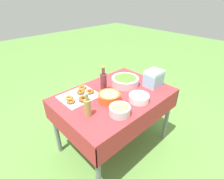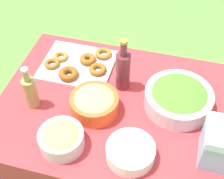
{
  "view_description": "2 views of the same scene",
  "coord_description": "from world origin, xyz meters",
  "px_view_note": "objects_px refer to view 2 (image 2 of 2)",
  "views": [
    {
      "loc": [
        1.18,
        1.2,
        1.81
      ],
      "look_at": [
        0.01,
        -0.03,
        0.83
      ],
      "focal_mm": 28.0,
      "sensor_mm": 36.0,
      "label": 1
    },
    {
      "loc": [
        -0.2,
        0.99,
        1.99
      ],
      "look_at": [
        0.07,
        -0.01,
        0.87
      ],
      "focal_mm": 50.0,
      "sensor_mm": 36.0,
      "label": 2
    }
  ],
  "objects_px": {
    "plate_stack": "(130,152)",
    "bread_bowl": "(61,138)",
    "pasta_bowl": "(94,102)",
    "wine_bottle": "(123,70)",
    "donut_platter": "(79,64)",
    "salad_bowl": "(178,98)",
    "olive_oil_bottle": "(30,91)"
  },
  "relations": [
    {
      "from": "pasta_bowl",
      "to": "wine_bottle",
      "type": "xyz_separation_m",
      "value": [
        -0.09,
        -0.2,
        0.06
      ]
    },
    {
      "from": "donut_platter",
      "to": "wine_bottle",
      "type": "distance_m",
      "value": 0.3
    },
    {
      "from": "salad_bowl",
      "to": "olive_oil_bottle",
      "type": "distance_m",
      "value": 0.73
    },
    {
      "from": "olive_oil_bottle",
      "to": "bread_bowl",
      "type": "relative_size",
      "value": 1.2
    },
    {
      "from": "donut_platter",
      "to": "bread_bowl",
      "type": "relative_size",
      "value": 1.94
    },
    {
      "from": "donut_platter",
      "to": "olive_oil_bottle",
      "type": "relative_size",
      "value": 1.62
    },
    {
      "from": "wine_bottle",
      "to": "bread_bowl",
      "type": "height_order",
      "value": "wine_bottle"
    },
    {
      "from": "pasta_bowl",
      "to": "wine_bottle",
      "type": "height_order",
      "value": "wine_bottle"
    },
    {
      "from": "plate_stack",
      "to": "wine_bottle",
      "type": "bearing_deg",
      "value": -71.84
    },
    {
      "from": "bread_bowl",
      "to": "plate_stack",
      "type": "bearing_deg",
      "value": -176.37
    },
    {
      "from": "wine_bottle",
      "to": "bread_bowl",
      "type": "bearing_deg",
      "value": 67.74
    },
    {
      "from": "plate_stack",
      "to": "bread_bowl",
      "type": "relative_size",
      "value": 1.05
    },
    {
      "from": "bread_bowl",
      "to": "olive_oil_bottle",
      "type": "bearing_deg",
      "value": -39.79
    },
    {
      "from": "salad_bowl",
      "to": "olive_oil_bottle",
      "type": "bearing_deg",
      "value": 14.23
    },
    {
      "from": "salad_bowl",
      "to": "olive_oil_bottle",
      "type": "xyz_separation_m",
      "value": [
        0.7,
        0.18,
        0.04
      ]
    },
    {
      "from": "donut_platter",
      "to": "bread_bowl",
      "type": "distance_m",
      "value": 0.52
    },
    {
      "from": "pasta_bowl",
      "to": "plate_stack",
      "type": "distance_m",
      "value": 0.31
    },
    {
      "from": "plate_stack",
      "to": "bread_bowl",
      "type": "height_order",
      "value": "bread_bowl"
    },
    {
      "from": "salad_bowl",
      "to": "donut_platter",
      "type": "distance_m",
      "value": 0.59
    },
    {
      "from": "plate_stack",
      "to": "donut_platter",
      "type": "bearing_deg",
      "value": -50.29
    },
    {
      "from": "pasta_bowl",
      "to": "plate_stack",
      "type": "height_order",
      "value": "pasta_bowl"
    },
    {
      "from": "olive_oil_bottle",
      "to": "wine_bottle",
      "type": "distance_m",
      "value": 0.47
    },
    {
      "from": "salad_bowl",
      "to": "plate_stack",
      "type": "relative_size",
      "value": 1.57
    },
    {
      "from": "pasta_bowl",
      "to": "plate_stack",
      "type": "relative_size",
      "value": 1.11
    },
    {
      "from": "donut_platter",
      "to": "bread_bowl",
      "type": "xyz_separation_m",
      "value": [
        -0.1,
        0.51,
        0.04
      ]
    },
    {
      "from": "donut_platter",
      "to": "olive_oil_bottle",
      "type": "height_order",
      "value": "olive_oil_bottle"
    },
    {
      "from": "pasta_bowl",
      "to": "olive_oil_bottle",
      "type": "xyz_separation_m",
      "value": [
        0.31,
        0.04,
        0.04
      ]
    },
    {
      "from": "donut_platter",
      "to": "wine_bottle",
      "type": "xyz_separation_m",
      "value": [
        -0.27,
        0.08,
        0.1
      ]
    },
    {
      "from": "pasta_bowl",
      "to": "plate_stack",
      "type": "xyz_separation_m",
      "value": [
        -0.23,
        0.21,
        -0.02
      ]
    },
    {
      "from": "pasta_bowl",
      "to": "donut_platter",
      "type": "xyz_separation_m",
      "value": [
        0.18,
        -0.28,
        -0.04
      ]
    },
    {
      "from": "donut_platter",
      "to": "plate_stack",
      "type": "bearing_deg",
      "value": 129.71
    },
    {
      "from": "bread_bowl",
      "to": "wine_bottle",
      "type": "bearing_deg",
      "value": -112.26
    }
  ]
}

